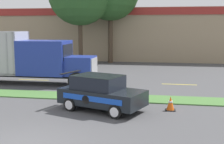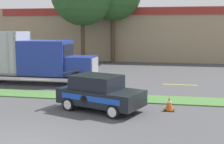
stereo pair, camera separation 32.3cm
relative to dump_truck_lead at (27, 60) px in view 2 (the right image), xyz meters
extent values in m
plane|color=#474749|center=(5.03, -10.93, -1.65)|extent=(600.00, 600.00, 0.00)
cube|color=#477538|center=(5.03, -3.44, -1.62)|extent=(120.00, 1.84, 0.06)
cube|color=yellow|center=(-0.15, 1.48, -1.64)|extent=(2.40, 0.14, 0.01)
cube|color=yellow|center=(5.25, 1.48, -1.64)|extent=(2.40, 0.14, 0.01)
cube|color=yellow|center=(10.65, 1.48, -1.64)|extent=(2.40, 0.14, 0.01)
cube|color=black|center=(-0.93, 0.00, -1.04)|extent=(11.69, 1.29, 0.18)
cube|color=#23389E|center=(4.00, 0.00, -0.30)|extent=(1.83, 1.93, 1.29)
cube|color=#B7B7BC|center=(4.95, 0.00, -0.30)|extent=(0.06, 1.64, 1.09)
cube|color=#23389E|center=(1.44, 0.00, 0.22)|extent=(3.30, 2.35, 2.34)
cube|color=black|center=(3.11, 0.00, 0.63)|extent=(0.04, 2.00, 1.05)
cylinder|color=silver|center=(-0.31, -0.76, 0.98)|extent=(0.14, 0.14, 1.51)
cube|color=#B7B7BC|center=(-0.29, 0.00, 0.56)|extent=(0.16, 2.35, 2.89)
cube|color=#A3A3A8|center=(-0.76, -1.19, 0.56)|extent=(0.10, 0.04, 2.75)
cylinder|color=black|center=(4.00, -1.15, -1.13)|extent=(1.04, 0.30, 1.04)
cylinder|color=black|center=(4.00, 1.16, -1.13)|extent=(1.04, 0.30, 1.04)
cube|color=black|center=(6.79, -6.06, -0.97)|extent=(4.42, 3.17, 0.72)
cube|color=black|center=(6.57, -5.98, -0.31)|extent=(2.65, 2.33, 0.61)
cube|color=black|center=(6.57, -5.98, 0.01)|extent=(2.65, 2.33, 0.04)
cube|color=black|center=(5.01, -5.40, 0.05)|extent=(0.71, 1.49, 0.03)
cube|color=blue|center=(6.46, -6.96, -0.90)|extent=(3.01, 1.13, 0.25)
cylinder|color=black|center=(6.18, -6.85, -0.97)|extent=(0.37, 0.15, 0.40)
cylinder|color=black|center=(7.64, -7.34, -1.33)|extent=(0.65, 0.40, 0.62)
cylinder|color=silver|center=(7.60, -7.44, -1.33)|extent=(0.41, 0.16, 0.43)
cylinder|color=black|center=(8.27, -5.64, -1.33)|extent=(0.65, 0.40, 0.62)
cylinder|color=silver|center=(8.31, -5.54, -1.33)|extent=(0.41, 0.16, 0.43)
cylinder|color=black|center=(5.31, -6.48, -1.33)|extent=(0.65, 0.40, 0.62)
cylinder|color=silver|center=(5.27, -6.58, -1.33)|extent=(0.41, 0.16, 0.43)
cylinder|color=black|center=(5.94, -4.78, -1.33)|extent=(0.65, 0.40, 0.62)
cylinder|color=silver|center=(5.98, -4.68, -1.33)|extent=(0.41, 0.16, 0.43)
cube|color=black|center=(10.01, -5.52, -1.63)|extent=(0.49, 0.49, 0.03)
cone|color=#EA5B14|center=(10.01, -5.52, -1.29)|extent=(0.38, 0.38, 0.66)
cylinder|color=white|center=(10.01, -5.52, -1.22)|extent=(0.21, 0.21, 0.08)
cube|color=#9E896B|center=(4.29, 20.76, 1.42)|extent=(30.71, 12.00, 6.13)
cube|color=maroon|center=(4.29, 14.71, 4.04)|extent=(29.17, 0.10, 0.80)
cylinder|color=#473828|center=(3.49, 13.74, 1.38)|extent=(0.52, 0.52, 6.05)
cylinder|color=#473828|center=(0.72, 11.47, 1.14)|extent=(0.45, 0.45, 5.57)
camera|label=1|loc=(9.85, -20.31, 2.33)|focal=50.00mm
camera|label=2|loc=(10.16, -20.25, 2.33)|focal=50.00mm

